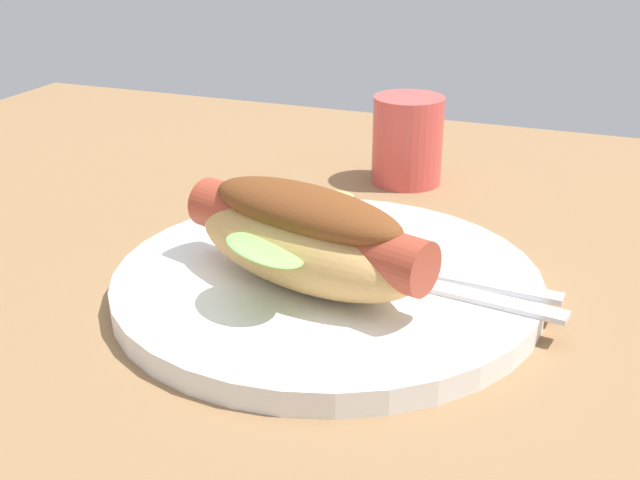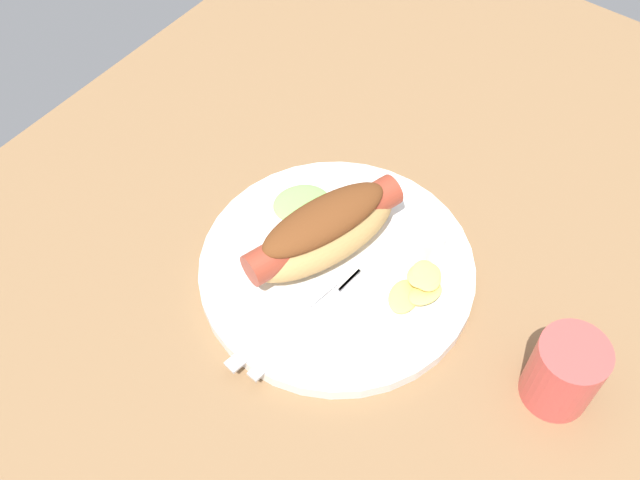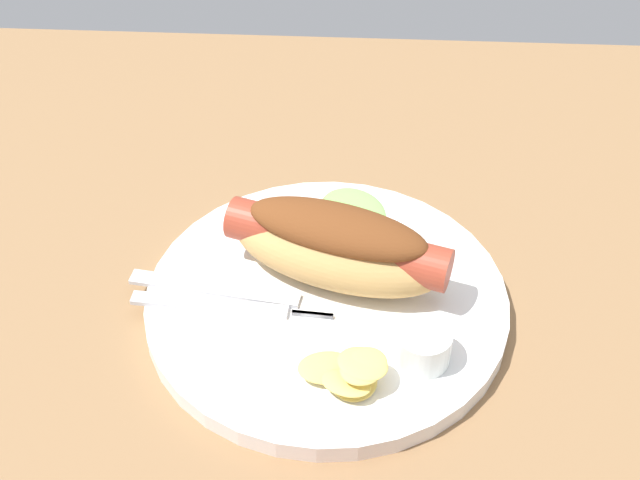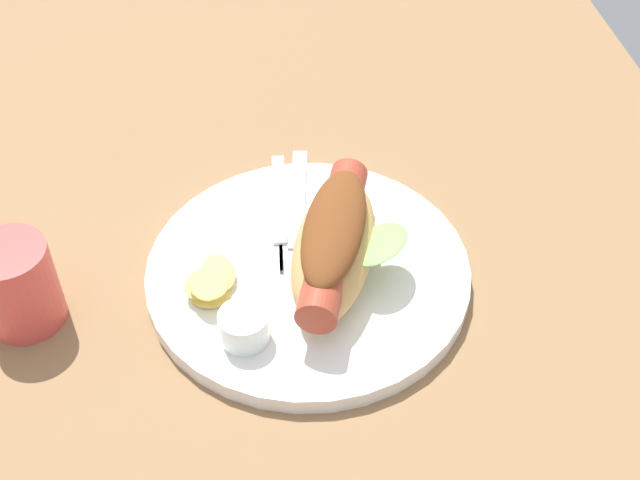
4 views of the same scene
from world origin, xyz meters
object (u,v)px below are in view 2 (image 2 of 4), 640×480
hot_dog (324,230)px  knife (282,323)px  sauce_ramekin (426,239)px  fork (305,325)px  chips_pile (419,286)px  drinking_cup (564,372)px  plate (337,268)px

hot_dog → knife: size_ratio=1.32×
sauce_ramekin → fork: (15.00, -4.24, -1.18)cm
sauce_ramekin → knife: sauce_ramekin is taller
knife → chips_pile: (-10.94, 8.65, 1.01)cm
sauce_ramekin → chips_pile: (5.19, 2.51, -0.19)cm
hot_dog → drinking_cup: (-0.60, 26.33, -0.98)cm
knife → chips_pile: 13.98cm
knife → drinking_cup: size_ratio=1.71×
knife → chips_pile: chips_pile is taller
plate → knife: knife is taller
plate → chips_pile: chips_pile is taller
plate → chips_pile: size_ratio=3.90×
sauce_ramekin → drinking_cup: (5.95, 18.08, 1.03)cm
knife → chips_pile: size_ratio=1.88×
fork → knife: (1.12, -1.89, -0.02)cm
fork → drinking_cup: (-9.04, 22.33, 2.21)cm
fork → knife: bearing=125.1°
sauce_ramekin → plate: bearing=-39.8°
chips_pile → plate: bearing=-76.4°
fork → chips_pile: bearing=-30.2°
plate → knife: bearing=-0.6°
sauce_ramekin → fork: bearing=-15.8°
hot_dog → fork: hot_dog is taller
plate → chips_pile: bearing=103.6°
plate → hot_dog: (-0.69, -2.21, 4.19)cm
plate → chips_pile: 9.02cm
sauce_ramekin → drinking_cup: bearing=71.8°
hot_dog → knife: (9.57, 2.11, -3.21)cm
plate → fork: 8.02cm
plate → drinking_cup: drinking_cup is taller
hot_dog → drinking_cup: bearing=-71.3°
plate → fork: fork is taller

